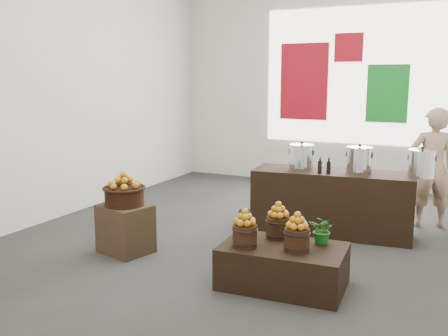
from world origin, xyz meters
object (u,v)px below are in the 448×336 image
at_px(wicker_basket, 124,197).
at_px(shopper, 432,168).
at_px(counter, 332,203).
at_px(stock_pot_left, 301,158).
at_px(stock_pot_right, 422,164).
at_px(display_table, 283,266).
at_px(stock_pot_center, 359,161).
at_px(crate, 126,229).

distance_m(wicker_basket, shopper, 4.00).
relative_size(counter, stock_pot_left, 6.47).
bearing_deg(stock_pot_right, shopper, 83.92).
xyz_separation_m(display_table, counter, (0.01, 1.85, 0.20)).
xyz_separation_m(wicker_basket, shopper, (3.05, 2.58, 0.15)).
bearing_deg(shopper, stock_pot_center, 29.79).
distance_m(counter, shopper, 1.46).
bearing_deg(stock_pot_right, stock_pot_left, -173.81).
bearing_deg(display_table, stock_pot_left, 98.75).
bearing_deg(display_table, shopper, 64.01).
height_order(crate, display_table, crate).
relative_size(wicker_basket, counter, 0.22).
xyz_separation_m(stock_pot_left, stock_pot_center, (0.71, 0.08, 0.00)).
height_order(wicker_basket, stock_pot_left, stock_pot_left).
height_order(stock_pot_left, stock_pot_center, same).
distance_m(crate, wicker_basket, 0.38).
height_order(display_table, shopper, shopper).
distance_m(display_table, shopper, 2.99).
bearing_deg(display_table, crate, 172.57).
distance_m(crate, stock_pot_center, 2.94).
bearing_deg(counter, stock_pot_right, 0.00).
distance_m(display_table, stock_pot_center, 2.05).
height_order(stock_pot_center, stock_pot_right, same).
relative_size(wicker_basket, shopper, 0.28).
distance_m(crate, shopper, 4.03).
xyz_separation_m(crate, display_table, (1.94, -0.13, -0.07)).
distance_m(stock_pot_left, stock_pot_right, 1.44).
distance_m(counter, stock_pot_right, 1.17).
bearing_deg(shopper, display_table, 51.30).
height_order(stock_pot_center, shopper, shopper).
bearing_deg(crate, wicker_basket, 0.00).
xyz_separation_m(counter, shopper, (1.11, 0.86, 0.39)).
distance_m(crate, counter, 2.60).
relative_size(stock_pot_left, stock_pot_right, 1.00).
bearing_deg(stock_pot_left, stock_pot_center, 6.19).
relative_size(crate, stock_pot_right, 1.80).
distance_m(stock_pot_center, shopper, 1.16).
bearing_deg(display_table, counter, 86.18).
bearing_deg(crate, display_table, -3.80).
bearing_deg(stock_pot_center, stock_pot_right, 6.19).
bearing_deg(stock_pot_left, stock_pot_right, 6.19).
relative_size(wicker_basket, display_table, 0.38).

